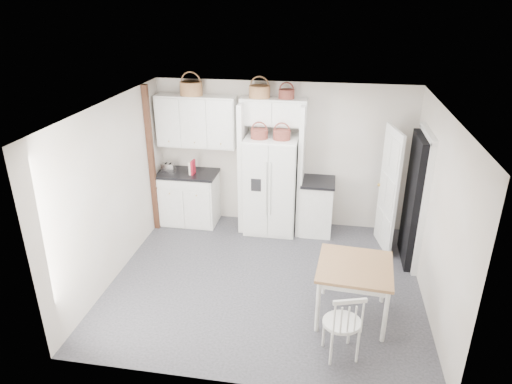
# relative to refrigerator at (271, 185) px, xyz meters

# --- Properties ---
(floor) EXTENTS (4.50, 4.50, 0.00)m
(floor) POSITION_rel_refrigerator_xyz_m (0.15, -1.65, -0.86)
(floor) COLOR #2A2B2E
(floor) RESTS_ON ground
(ceiling) EXTENTS (4.50, 4.50, 0.00)m
(ceiling) POSITION_rel_refrigerator_xyz_m (0.15, -1.65, 1.74)
(ceiling) COLOR white
(ceiling) RESTS_ON wall_back
(wall_back) EXTENTS (4.50, 0.00, 4.50)m
(wall_back) POSITION_rel_refrigerator_xyz_m (0.15, 0.35, 0.44)
(wall_back) COLOR beige
(wall_back) RESTS_ON floor
(wall_left) EXTENTS (0.00, 4.00, 4.00)m
(wall_left) POSITION_rel_refrigerator_xyz_m (-2.10, -1.65, 0.44)
(wall_left) COLOR beige
(wall_left) RESTS_ON floor
(wall_right) EXTENTS (0.00, 4.00, 4.00)m
(wall_right) POSITION_rel_refrigerator_xyz_m (2.40, -1.65, 0.44)
(wall_right) COLOR beige
(wall_right) RESTS_ON floor
(refrigerator) EXTENTS (0.89, 0.72, 1.73)m
(refrigerator) POSITION_rel_refrigerator_xyz_m (0.00, 0.00, 0.00)
(refrigerator) COLOR white
(refrigerator) RESTS_ON floor
(base_cab_left) EXTENTS (1.02, 0.65, 0.95)m
(base_cab_left) POSITION_rel_refrigerator_xyz_m (-1.53, 0.05, -0.39)
(base_cab_left) COLOR white
(base_cab_left) RESTS_ON floor
(base_cab_right) EXTENTS (0.53, 0.64, 0.94)m
(base_cab_right) POSITION_rel_refrigerator_xyz_m (0.82, 0.05, -0.39)
(base_cab_right) COLOR white
(base_cab_right) RESTS_ON floor
(dining_table) EXTENTS (1.00, 1.00, 0.78)m
(dining_table) POSITION_rel_refrigerator_xyz_m (1.39, -2.26, -0.48)
(dining_table) COLOR brown
(dining_table) RESTS_ON floor
(windsor_chair) EXTENTS (0.55, 0.52, 0.92)m
(windsor_chair) POSITION_rel_refrigerator_xyz_m (1.24, -3.00, -0.40)
(windsor_chair) COLOR white
(windsor_chair) RESTS_ON floor
(counter_left) EXTENTS (1.06, 0.69, 0.04)m
(counter_left) POSITION_rel_refrigerator_xyz_m (-1.53, 0.05, 0.10)
(counter_left) COLOR black
(counter_left) RESTS_ON base_cab_left
(counter_right) EXTENTS (0.58, 0.68, 0.04)m
(counter_right) POSITION_rel_refrigerator_xyz_m (0.82, 0.05, 0.10)
(counter_right) COLOR black
(counter_right) RESTS_ON base_cab_right
(toaster) EXTENTS (0.24, 0.14, 0.16)m
(toaster) POSITION_rel_refrigerator_xyz_m (-1.87, -0.01, 0.21)
(toaster) COLOR silver
(toaster) RESTS_ON counter_left
(cookbook_red) EXTENTS (0.05, 0.17, 0.25)m
(cookbook_red) POSITION_rel_refrigerator_xyz_m (-1.40, -0.03, 0.25)
(cookbook_red) COLOR #A61527
(cookbook_red) RESTS_ON counter_left
(cookbook_cream) EXTENTS (0.04, 0.16, 0.24)m
(cookbook_cream) POSITION_rel_refrigerator_xyz_m (-1.44, -0.03, 0.24)
(cookbook_cream) COLOR silver
(cookbook_cream) RESTS_ON counter_left
(basket_upper_b) EXTENTS (0.38, 0.38, 0.23)m
(basket_upper_b) POSITION_rel_refrigerator_xyz_m (-1.42, 0.18, 1.60)
(basket_upper_b) COLOR #A26940
(basket_upper_b) RESTS_ON upper_cabinet
(basket_bridge_a) EXTENTS (0.35, 0.35, 0.20)m
(basket_bridge_a) POSITION_rel_refrigerator_xyz_m (-0.24, 0.18, 1.58)
(basket_bridge_a) COLOR #A26940
(basket_bridge_a) RESTS_ON bridge_cabinet
(basket_bridge_b) EXTENTS (0.26, 0.26, 0.15)m
(basket_bridge_b) POSITION_rel_refrigerator_xyz_m (0.21, 0.18, 1.56)
(basket_bridge_b) COLOR #51241F
(basket_bridge_b) RESTS_ON bridge_cabinet
(basket_fridge_a) EXTENTS (0.29, 0.29, 0.15)m
(basket_fridge_a) POSITION_rel_refrigerator_xyz_m (-0.20, -0.10, 0.94)
(basket_fridge_a) COLOR #51241F
(basket_fridge_a) RESTS_ON refrigerator
(basket_fridge_b) EXTENTS (0.29, 0.29, 0.16)m
(basket_fridge_b) POSITION_rel_refrigerator_xyz_m (0.18, -0.10, 0.94)
(basket_fridge_b) COLOR #51241F
(basket_fridge_b) RESTS_ON refrigerator
(upper_cabinet) EXTENTS (1.40, 0.34, 0.90)m
(upper_cabinet) POSITION_rel_refrigerator_xyz_m (-1.35, 0.18, 1.04)
(upper_cabinet) COLOR white
(upper_cabinet) RESTS_ON wall_back
(bridge_cabinet) EXTENTS (1.12, 0.34, 0.45)m
(bridge_cabinet) POSITION_rel_refrigerator_xyz_m (0.00, 0.18, 1.26)
(bridge_cabinet) COLOR white
(bridge_cabinet) RESTS_ON wall_back
(fridge_panel_left) EXTENTS (0.08, 0.60, 2.30)m
(fridge_panel_left) POSITION_rel_refrigerator_xyz_m (-0.51, 0.05, 0.29)
(fridge_panel_left) COLOR white
(fridge_panel_left) RESTS_ON floor
(fridge_panel_right) EXTENTS (0.08, 0.60, 2.30)m
(fridge_panel_right) POSITION_rel_refrigerator_xyz_m (0.51, 0.05, 0.29)
(fridge_panel_right) COLOR white
(fridge_panel_right) RESTS_ON floor
(trim_post) EXTENTS (0.09, 0.09, 2.60)m
(trim_post) POSITION_rel_refrigerator_xyz_m (-2.05, -0.30, 0.44)
(trim_post) COLOR #3F1A0E
(trim_post) RESTS_ON floor
(doorway_void) EXTENTS (0.18, 0.85, 2.05)m
(doorway_void) POSITION_rel_refrigerator_xyz_m (2.31, -0.65, 0.16)
(doorway_void) COLOR black
(doorway_void) RESTS_ON floor
(door_slab) EXTENTS (0.21, 0.79, 2.05)m
(door_slab) POSITION_rel_refrigerator_xyz_m (1.95, -0.32, 0.16)
(door_slab) COLOR white
(door_slab) RESTS_ON floor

